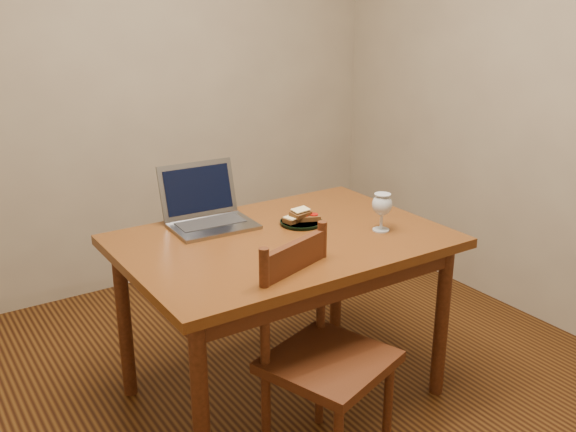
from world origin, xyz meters
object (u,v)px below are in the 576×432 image
milk_glass (382,212)px  laptop (206,208)px  chair (324,346)px  table (283,256)px  plate (301,222)px

milk_glass → laptop: laptop is taller
chair → laptop: bearing=77.5°
chair → milk_glass: bearing=10.6°
table → laptop: 0.40m
laptop → chair: bearing=-81.4°
plate → laptop: (-0.33, 0.24, 0.06)m
chair → plate: (0.26, 0.52, 0.27)m
chair → milk_glass: 0.66m
plate → table: bearing=-150.0°
table → plate: bearing=30.0°
table → plate: plate is taller
milk_glass → table: bearing=157.2°
plate → milk_glass: size_ratio=1.13×
plate → laptop: 0.41m
chair → laptop: size_ratio=1.45×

